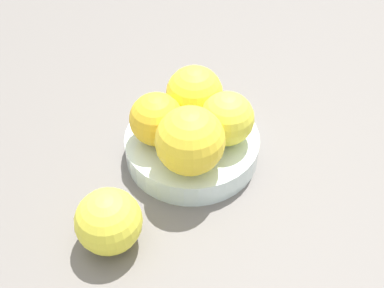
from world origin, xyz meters
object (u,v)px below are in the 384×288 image
at_px(orange_in_bowl_3, 227,119).
at_px(orange_loose_0, 109,221).
at_px(fruit_bowl, 192,146).
at_px(orange_in_bowl_0, 156,119).
at_px(orange_in_bowl_2, 190,141).
at_px(orange_in_bowl_1, 194,94).

xyz_separation_m(orange_in_bowl_3, orange_loose_0, (-0.13, 0.15, -0.03)).
height_order(fruit_bowl, orange_in_bowl_0, orange_in_bowl_0).
xyz_separation_m(fruit_bowl, orange_loose_0, (-0.13, 0.11, 0.02)).
bearing_deg(orange_loose_0, orange_in_bowl_2, -50.68).
bearing_deg(orange_in_bowl_3, orange_loose_0, 129.73).
relative_size(orange_in_bowl_1, orange_loose_0, 1.00).
height_order(orange_in_bowl_0, orange_in_bowl_1, orange_in_bowl_1).
bearing_deg(orange_in_bowl_2, fruit_bowl, -7.46).
bearing_deg(orange_in_bowl_2, orange_in_bowl_1, -8.27).
height_order(orange_in_bowl_0, orange_in_bowl_2, orange_in_bowl_2).
bearing_deg(orange_in_bowl_3, orange_in_bowl_2, 130.52).
height_order(orange_in_bowl_3, orange_loose_0, orange_in_bowl_3).
xyz_separation_m(orange_in_bowl_2, orange_in_bowl_3, (0.04, -0.05, -0.01)).
bearing_deg(orange_in_bowl_2, orange_in_bowl_0, 37.39).
bearing_deg(fruit_bowl, orange_loose_0, 141.27).
bearing_deg(orange_in_bowl_0, fruit_bowl, -90.72).
bearing_deg(orange_loose_0, orange_in_bowl_1, -32.87).
bearing_deg(orange_in_bowl_0, orange_in_bowl_1, -51.53).
relative_size(orange_in_bowl_3, orange_loose_0, 0.92).
height_order(orange_in_bowl_2, orange_loose_0, orange_in_bowl_2).
relative_size(orange_in_bowl_1, orange_in_bowl_2, 0.90).
height_order(orange_in_bowl_1, orange_in_bowl_2, orange_in_bowl_2).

